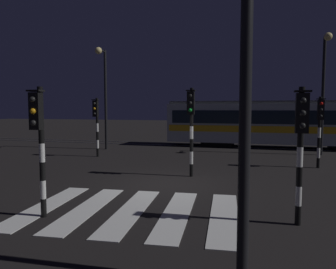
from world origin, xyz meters
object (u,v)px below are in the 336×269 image
Objects in this scene: traffic_light_corner_far_left at (96,118)px; street_lamp_trackside_left at (104,86)px; street_lamp_trackside_right at (324,79)px; traffic_light_corner_near_right at (301,135)px; tram at (280,123)px; traffic_light_median_centre at (191,118)px; traffic_light_corner_far_right at (320,121)px; traffic_light_kerb_mid_left at (39,132)px.

street_lamp_trackside_left is (-1.05, 3.02, 2.03)m from traffic_light_corner_far_left.
street_lamp_trackside_right is at bearing 17.85° from traffic_light_corner_far_left.
tram is at bearing 88.28° from traffic_light_corner_near_right.
traffic_light_median_centre is (-3.52, 4.69, 0.21)m from traffic_light_corner_near_right.
traffic_light_corner_far_left is 0.50× the size of street_lamp_trackside_left.
traffic_light_kerb_mid_left is at bearing -130.34° from traffic_light_corner_far_right.
tram reaches higher than traffic_light_corner_near_right.
street_lamp_trackside_right is at bearing 57.47° from traffic_light_kerb_mid_left.
tram reaches higher than traffic_light_corner_far_right.
traffic_light_corner_far_right is 0.98× the size of traffic_light_corner_far_left.
traffic_light_corner_near_right is 12.98m from street_lamp_trackside_right.
street_lamp_trackside_right is at bearing 52.02° from traffic_light_median_centre.
traffic_light_median_centre is 1.07× the size of traffic_light_corner_far_left.
traffic_light_kerb_mid_left is at bearing -114.03° from traffic_light_median_centre.
traffic_light_median_centre is 7.32m from traffic_light_corner_far_left.
traffic_light_corner_near_right is 0.99× the size of traffic_light_kerb_mid_left.
traffic_light_corner_far_right is at bearing -2.27° from traffic_light_corner_far_left.
street_lamp_trackside_right reaches higher than traffic_light_corner_far_left.
traffic_light_kerb_mid_left is 13.69m from street_lamp_trackside_left.
traffic_light_corner_far_left is (-9.75, 8.55, 0.06)m from traffic_light_corner_near_right.
street_lamp_trackside_left is at bearing -175.94° from street_lamp_trackside_right.
street_lamp_trackside_left reaches higher than traffic_light_corner_near_right.
traffic_light_median_centre is 0.54× the size of street_lamp_trackside_left.
traffic_light_median_centre is (-5.24, -3.40, 0.18)m from traffic_light_corner_far_right.
traffic_light_corner_far_right is at bearing -80.84° from tram.
traffic_light_median_centre is at bearing 126.91° from traffic_light_corner_near_right.
traffic_light_corner_far_right is 5.03m from street_lamp_trackside_right.
traffic_light_corner_far_left reaches higher than traffic_light_corner_far_right.
tram is (0.47, 15.79, -0.38)m from traffic_light_corner_near_right.
street_lamp_trackside_right reaches higher than traffic_light_median_centre.
traffic_light_kerb_mid_left is at bearing -122.53° from street_lamp_trackside_right.
traffic_light_corner_far_right is 7.80m from tram.
street_lamp_trackside_right is 13.41m from street_lamp_trackside_left.
traffic_light_median_centre reaches higher than traffic_light_corner_far_right.
street_lamp_trackside_left is at bearing -159.46° from tram.
traffic_light_corner_far_left is 12.53m from tram.
traffic_light_median_centre reaches higher than traffic_light_corner_far_left.
traffic_light_corner_far_left reaches higher than traffic_light_corner_near_right.
traffic_light_corner_far_left is at bearing 148.22° from traffic_light_median_centre.
tram reaches higher than traffic_light_median_centre.
tram is at bearing 20.54° from street_lamp_trackside_left.
tram is (10.22, 7.24, -0.44)m from traffic_light_corner_far_left.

